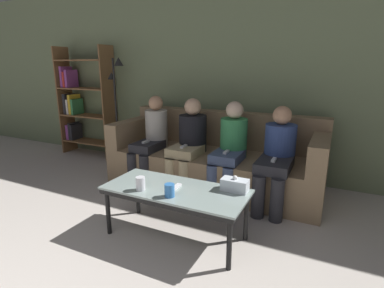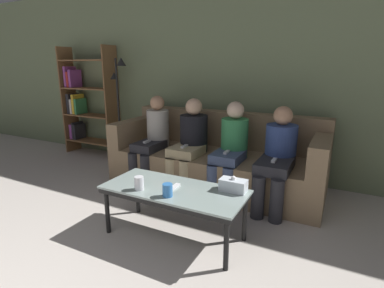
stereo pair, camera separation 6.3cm
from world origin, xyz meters
name	(u,v)px [view 2 (the right image)]	position (x,y,z in m)	size (l,w,h in m)	color
wall_back	(234,78)	(0.00, 4.05, 1.30)	(12.00, 0.06, 2.60)	#707F5B
couch	(217,160)	(0.00, 3.51, 0.32)	(2.55, 0.96, 0.89)	#897051
coffee_table	(174,193)	(0.14, 2.23, 0.41)	(1.22, 0.54, 0.45)	#8C9E99
cup_near_left	(168,190)	(0.18, 2.07, 0.51)	(0.08, 0.08, 0.11)	#3372BF
cup_near_right	(139,183)	(-0.10, 2.08, 0.51)	(0.08, 0.08, 0.11)	silver
tissue_box	(233,185)	(0.60, 2.41, 0.50)	(0.22, 0.12, 0.13)	silver
game_remote	(174,187)	(0.14, 2.23, 0.46)	(0.04, 0.15, 0.02)	white
bookshelf	(84,103)	(-2.52, 3.82, 0.86)	(0.99, 0.32, 1.76)	brown
standing_lamp	(119,100)	(-1.65, 3.68, 0.96)	(0.31, 0.26, 1.57)	black
seated_person_left_end	(153,137)	(-0.78, 3.27, 0.57)	(0.31, 0.63, 1.09)	#28282D
seated_person_mid_left	(190,141)	(-0.26, 3.30, 0.59)	(0.34, 0.63, 1.08)	tan
seated_person_mid_right	(231,147)	(0.26, 3.28, 0.57)	(0.31, 0.62, 1.07)	#47567A
seated_person_right_end	(278,154)	(0.78, 3.26, 0.57)	(0.33, 0.73, 1.05)	#28282D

